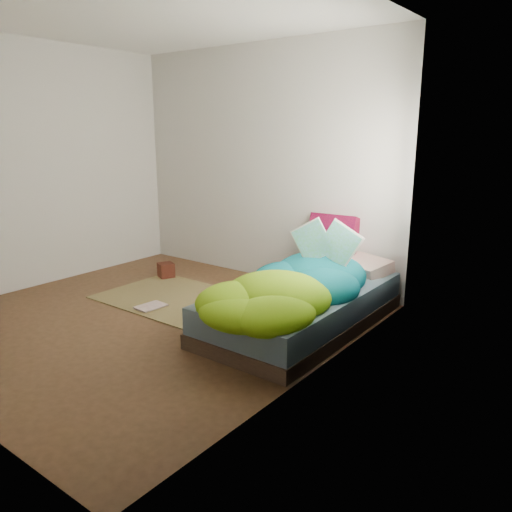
{
  "coord_description": "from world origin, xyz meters",
  "views": [
    {
      "loc": [
        3.39,
        -2.81,
        1.68
      ],
      "look_at": [
        0.68,
        0.75,
        0.55
      ],
      "focal_mm": 35.0,
      "sensor_mm": 36.0,
      "label": 1
    }
  ],
  "objects_px": {
    "pillow_magenta": "(332,240)",
    "wooden_box": "(166,270)",
    "floor_book_a": "(145,304)",
    "floor_book_b": "(208,302)",
    "bed": "(302,307)",
    "open_book": "(326,231)"
  },
  "relations": [
    {
      "from": "bed",
      "to": "floor_book_a",
      "type": "xyz_separation_m",
      "value": [
        -1.49,
        -0.52,
        -0.15
      ]
    },
    {
      "from": "pillow_magenta",
      "to": "floor_book_b",
      "type": "relative_size",
      "value": 1.72
    },
    {
      "from": "floor_book_b",
      "to": "wooden_box",
      "type": "bearing_deg",
      "value": -174.8
    },
    {
      "from": "pillow_magenta",
      "to": "floor_book_b",
      "type": "xyz_separation_m",
      "value": [
        -0.8,
        -1.01,
        -0.56
      ]
    },
    {
      "from": "bed",
      "to": "pillow_magenta",
      "type": "bearing_deg",
      "value": 103.86
    },
    {
      "from": "open_book",
      "to": "floor_book_a",
      "type": "relative_size",
      "value": 1.84
    },
    {
      "from": "open_book",
      "to": "wooden_box",
      "type": "height_order",
      "value": "open_book"
    },
    {
      "from": "bed",
      "to": "open_book",
      "type": "xyz_separation_m",
      "value": [
        0.11,
        0.17,
        0.67
      ]
    },
    {
      "from": "open_book",
      "to": "wooden_box",
      "type": "relative_size",
      "value": 3.08
    },
    {
      "from": "floor_book_a",
      "to": "floor_book_b",
      "type": "height_order",
      "value": "floor_book_b"
    },
    {
      "from": "pillow_magenta",
      "to": "open_book",
      "type": "relative_size",
      "value": 0.99
    },
    {
      "from": "pillow_magenta",
      "to": "wooden_box",
      "type": "bearing_deg",
      "value": -165.21
    },
    {
      "from": "pillow_magenta",
      "to": "wooden_box",
      "type": "distance_m",
      "value": 1.99
    },
    {
      "from": "bed",
      "to": "wooden_box",
      "type": "relative_size",
      "value": 12.13
    },
    {
      "from": "bed",
      "to": "wooden_box",
      "type": "bearing_deg",
      "value": 172.26
    },
    {
      "from": "wooden_box",
      "to": "floor_book_a",
      "type": "height_order",
      "value": "wooden_box"
    },
    {
      "from": "wooden_box",
      "to": "floor_book_a",
      "type": "xyz_separation_m",
      "value": [
        0.55,
        -0.8,
        -0.07
      ]
    },
    {
      "from": "bed",
      "to": "pillow_magenta",
      "type": "relative_size",
      "value": 4.0
    },
    {
      "from": "floor_book_a",
      "to": "floor_book_b",
      "type": "distance_m",
      "value": 0.62
    },
    {
      "from": "floor_book_b",
      "to": "open_book",
      "type": "bearing_deg",
      "value": 39.73
    },
    {
      "from": "pillow_magenta",
      "to": "floor_book_b",
      "type": "height_order",
      "value": "pillow_magenta"
    },
    {
      "from": "bed",
      "to": "open_book",
      "type": "relative_size",
      "value": 3.94
    }
  ]
}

